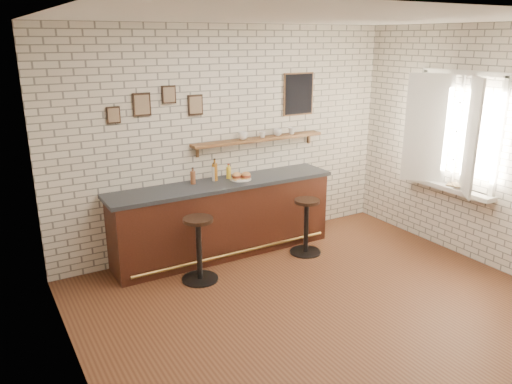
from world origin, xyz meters
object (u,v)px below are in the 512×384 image
Objects in this scene: ciabatta_sandwich at (241,176)px; shelf_cup_d at (292,131)px; bitters_bottle_amber at (215,172)px; book_lower at (454,187)px; bitters_bottle_white at (214,173)px; bar_stool_right at (306,225)px; sandwich_plate at (241,179)px; book_upper at (453,185)px; shelf_cup_c at (278,132)px; bar_counter at (224,218)px; bar_stool_left at (199,247)px; shelf_cup_b at (263,134)px; shelf_cup_a at (243,136)px; bitters_bottle_brown at (193,177)px; condiment_bottle_yellow at (229,172)px.

shelf_cup_d is at bearing 12.44° from ciabatta_sandwich.
bitters_bottle_amber is 1.31× the size of book_lower.
bitters_bottle_white reaches higher than bar_stool_right.
sandwich_plate is 0.36m from bitters_bottle_white.
book_upper is (1.43, -1.69, -0.59)m from shelf_cup_d.
bitters_bottle_amber is at bearing 146.39° from bar_stool_right.
shelf_cup_c is at bearing 16.25° from sandwich_plate.
bar_counter is 11.81× the size of ciabatta_sandwich.
bar_stool_right is at bearing 125.17° from book_lower.
bitters_bottle_amber reaches higher than bar_counter.
shelf_cup_d is 2.29m from book_upper.
shelf_cup_b reaches higher than bar_stool_left.
shelf_cup_a is (0.15, 0.21, 0.49)m from ciabatta_sandwich.
shelf_cup_d reaches higher than ciabatta_sandwich.
bar_stool_right is (0.69, -0.55, -0.65)m from ciabatta_sandwich.
shelf_cup_d is (0.24, 0.00, -0.00)m from shelf_cup_c.
ciabatta_sandwich reaches higher than book_lower.
bar_stool_right is 5.64× the size of shelf_cup_a.
book_upper is at bearing -31.84° from sandwich_plate.
book_upper is (0.00, 0.03, 0.02)m from book_lower.
bitters_bottle_amber is 2.98× the size of shelf_cup_d.
bitters_bottle_white is 1.35m from shelf_cup_d.
sandwich_plate is 0.94× the size of bitters_bottle_amber.
bitters_bottle_white is 2.68× the size of shelf_cup_b.
bar_stool_right is 7.66× the size of shelf_cup_d.
bitters_bottle_brown is at bearing 106.67° from shelf_cup_b.
shelf_cup_c reaches higher than condiment_bottle_yellow.
shelf_cup_c is 0.53× the size of book_upper.
book_lower is (2.71, -1.65, -0.17)m from bitters_bottle_white.
shelf_cup_c is 2.45m from book_upper.
shelf_cup_c reaches higher than book_lower.
condiment_bottle_yellow is 0.26× the size of bar_stool_right.
bitters_bottle_brown is 1.08× the size of condiment_bottle_yellow.
book_lower is at bearing -32.37° from sandwich_plate.
sandwich_plate reaches higher than bar_stool_left.
bar_stool_left is 1.05× the size of bar_stool_right.
shelf_cup_b is (0.79, 0.07, 0.43)m from bitters_bottle_white.
shelf_cup_a is at bearing 117.46° from book_lower.
bar_counter is 4.05× the size of bar_stool_right.
book_upper reaches higher than book_lower.
bitters_bottle_amber is (-0.33, 0.13, 0.07)m from ciabatta_sandwich.
ciabatta_sandwich is 0.36m from bitters_bottle_white.
sandwich_plate is 2.27× the size of shelf_cup_c.
shelf_cup_d is at bearing 3.38° from bitters_bottle_amber.
bitters_bottle_white is 1.11m from bar_stool_left.
book_upper is (2.23, -1.69, -0.59)m from shelf_cup_a.
book_lower is (2.23, -1.72, -0.61)m from shelf_cup_a.
ciabatta_sandwich is 2.87× the size of shelf_cup_b.
bitters_bottle_white is 0.82× the size of bitters_bottle_amber.
sandwich_plate is (0.26, -0.01, 0.51)m from bar_counter.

